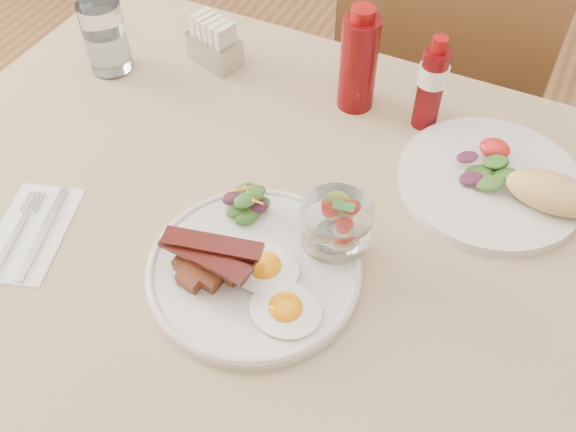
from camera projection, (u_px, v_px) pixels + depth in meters
name	position (u px, v px, depth m)	size (l,w,h in m)	color
table	(322.00, 277.00, 0.95)	(1.33, 0.88, 0.75)	brown
chair_far	(438.00, 95.00, 1.44)	(0.42, 0.42, 0.93)	brown
main_plate	(254.00, 271.00, 0.84)	(0.28, 0.28, 0.02)	silver
fried_eggs	(275.00, 287.00, 0.80)	(0.15, 0.13, 0.03)	white
bacon_potato_pile	(206.00, 261.00, 0.80)	(0.14, 0.08, 0.06)	maroon
side_salad	(247.00, 203.00, 0.88)	(0.07, 0.06, 0.04)	#234E14
fruit_cup	(336.00, 224.00, 0.81)	(0.09, 0.09, 0.09)	white
second_plate	(505.00, 183.00, 0.93)	(0.29, 0.27, 0.07)	silver
ketchup_bottle	(359.00, 62.00, 1.01)	(0.07, 0.07, 0.18)	#550407
hot_sauce_bottle	(431.00, 84.00, 0.98)	(0.06, 0.06, 0.16)	#550407
sugar_caddy	(214.00, 44.00, 1.12)	(0.11, 0.08, 0.09)	#B3B3B8
water_glass	(106.00, 41.00, 1.09)	(0.07, 0.07, 0.13)	white
napkin_cutlery	(31.00, 232.00, 0.89)	(0.14, 0.20, 0.01)	white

